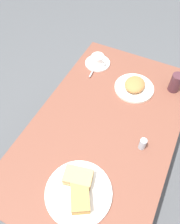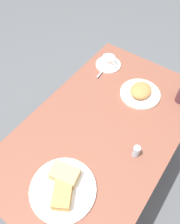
# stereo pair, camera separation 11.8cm
# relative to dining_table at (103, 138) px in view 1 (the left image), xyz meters

# --- Properties ---
(ground_plane) EXTENTS (6.00, 6.00, 0.00)m
(ground_plane) POSITION_rel_dining_table_xyz_m (0.00, 0.00, -0.57)
(ground_plane) COLOR #515456
(dining_table) EXTENTS (1.20, 0.71, 0.71)m
(dining_table) POSITION_rel_dining_table_xyz_m (0.00, 0.00, 0.00)
(dining_table) COLOR brown
(dining_table) RESTS_ON ground_plane
(sandwich_plate) EXTENTS (0.29, 0.29, 0.01)m
(sandwich_plate) POSITION_rel_dining_table_xyz_m (0.37, 0.04, 0.14)
(sandwich_plate) COLOR white
(sandwich_plate) RESTS_ON dining_table
(sandwich_front) EXTENTS (0.15, 0.13, 0.05)m
(sandwich_front) POSITION_rel_dining_table_xyz_m (0.38, 0.06, 0.18)
(sandwich_front) COLOR #B98C44
(sandwich_front) RESTS_ON sandwich_plate
(sandwich_back) EXTENTS (0.10, 0.13, 0.05)m
(sandwich_back) POSITION_rel_dining_table_xyz_m (0.32, 0.02, 0.18)
(sandwich_back) COLOR tan
(sandwich_back) RESTS_ON sandwich_plate
(coffee_saucer) EXTENTS (0.16, 0.16, 0.01)m
(coffee_saucer) POSITION_rel_dining_table_xyz_m (-0.41, -0.23, 0.14)
(coffee_saucer) COLOR white
(coffee_saucer) RESTS_ON dining_table
(coffee_cup) EXTENTS (0.08, 0.10, 0.05)m
(coffee_cup) POSITION_rel_dining_table_xyz_m (-0.41, -0.23, 0.18)
(coffee_cup) COLOR white
(coffee_cup) RESTS_ON coffee_saucer
(spoon) EXTENTS (0.10, 0.02, 0.01)m
(spoon) POSITION_rel_dining_table_xyz_m (-0.33, -0.22, 0.15)
(spoon) COLOR silver
(spoon) RESTS_ON coffee_saucer
(side_plate) EXTENTS (0.23, 0.23, 0.01)m
(side_plate) POSITION_rel_dining_table_xyz_m (-0.30, 0.05, 0.14)
(side_plate) COLOR white
(side_plate) RESTS_ON dining_table
(side_food_pile) EXTENTS (0.14, 0.11, 0.04)m
(side_food_pile) POSITION_rel_dining_table_xyz_m (-0.30, 0.05, 0.17)
(side_food_pile) COLOR #C5763E
(side_food_pile) RESTS_ON side_plate
(salt_shaker) EXTENTS (0.03, 0.03, 0.07)m
(salt_shaker) POSITION_rel_dining_table_xyz_m (0.04, 0.21, 0.17)
(salt_shaker) COLOR silver
(salt_shaker) RESTS_ON dining_table
(drinking_glass) EXTENTS (0.06, 0.06, 0.11)m
(drinking_glass) POSITION_rel_dining_table_xyz_m (-0.40, 0.25, 0.19)
(drinking_glass) COLOR #502B33
(drinking_glass) RESTS_ON dining_table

